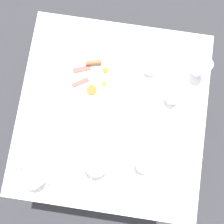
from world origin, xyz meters
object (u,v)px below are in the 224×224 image
napkin_folded (173,192)px  knife_by_plate (175,51)px  teacup_with_saucer_right (172,98)px  teacup_with_saucer_left (143,165)px  teapot_far (97,163)px  creamer_jug (150,69)px  fork_by_plate (54,56)px  breakfast_plate (93,76)px  water_glass_tall (202,68)px  teapot_near (34,175)px

napkin_folded → knife_by_plate: (0.81, 0.08, -0.00)m
teacup_with_saucer_right → knife_by_plate: 0.29m
teacup_with_saucer_left → teapot_far: bearing=95.3°
teapot_far → napkin_folded: (-0.10, -0.43, -0.05)m
creamer_jug → fork_by_plate: creamer_jug is taller
breakfast_plate → napkin_folded: bearing=-137.3°
teacup_with_saucer_left → water_glass_tall: size_ratio=1.11×
teapot_near → teacup_with_saucer_left: (0.13, -0.56, -0.03)m
creamer_jug → breakfast_plate: bearing=105.4°
teapot_near → napkin_folded: (0.01, -0.75, -0.05)m
breakfast_plate → knife_by_plate: 0.51m
teapot_near → water_glass_tall: size_ratio=1.61×
teapot_far → napkin_folded: teapot_far is taller
breakfast_plate → knife_by_plate: breakfast_plate is taller
teacup_with_saucer_right → creamer_jug: bearing=42.9°
teapot_near → water_glass_tall: (0.71, -0.81, 0.01)m
fork_by_plate → breakfast_plate: bearing=-109.7°
teacup_with_saucer_right → napkin_folded: bearing=-171.8°
teacup_with_saucer_right → fork_by_plate: size_ratio=0.86×
teapot_near → teapot_far: 0.34m
breakfast_plate → teapot_far: (-0.48, -0.10, 0.05)m
napkin_folded → knife_by_plate: size_ratio=0.95×
teacup_with_saucer_left → knife_by_plate: (0.68, -0.11, -0.03)m
breakfast_plate → teapot_near: 0.63m
breakfast_plate → teapot_near: (-0.59, 0.22, 0.05)m
teapot_far → napkin_folded: 0.45m
teapot_far → teapot_near: bearing=-58.1°
teapot_far → knife_by_plate: 0.79m
creamer_jug → teacup_with_saucer_left: bearing=-177.2°
teapot_far → teacup_with_saucer_right: size_ratio=1.48×
teapot_near → fork_by_plate: teapot_near is taller
teapot_near → creamer_jug: teapot_near is taller
teapot_near → knife_by_plate: 1.06m
teacup_with_saucer_right → creamer_jug: teacup_with_saucer_right is taller
teapot_near → breakfast_plate: bearing=86.7°
water_glass_tall → teapot_near: bearing=131.1°
teacup_with_saucer_right → water_glass_tall: (0.18, -0.14, 0.04)m
breakfast_plate → fork_by_plate: size_ratio=1.79×
breakfast_plate → knife_by_plate: size_ratio=1.63×
fork_by_plate → water_glass_tall: bearing=-88.1°
teacup_with_saucer_left → teacup_with_saucer_right: same height
teacup_with_saucer_right → breakfast_plate: bearing=82.1°
breakfast_plate → water_glass_tall: water_glass_tall is taller
teapot_near → fork_by_plate: size_ratio=1.24×
teapot_near → teacup_with_saucer_left: size_ratio=1.45×
creamer_jug → knife_by_plate: size_ratio=0.47×
breakfast_plate → teapot_near: teapot_near is taller
creamer_jug → napkin_folded: bearing=-162.1°
fork_by_plate → knife_by_plate: same height
teapot_near → knife_by_plate: bearing=67.7°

